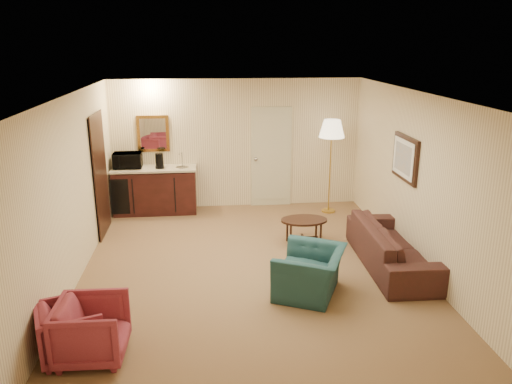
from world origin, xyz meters
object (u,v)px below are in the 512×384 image
Objects in this scene: rose_chair_far at (92,327)px; microwave at (127,159)px; sofa at (393,240)px; rose_chair_near at (70,328)px; coffee_table at (304,232)px; waste_bin at (189,205)px; wetbar_cabinet at (155,190)px; coffee_maker at (159,161)px; floor_lamp at (330,167)px; teal_armchair at (310,265)px.

microwave reaches higher than rose_chair_far.
sofa is 4.47m from rose_chair_far.
rose_chair_near reaches higher than coffee_table.
rose_chair_far is 0.94× the size of coffee_table.
rose_chair_far is at bearing 116.55° from sofa.
microwave reaches higher than waste_bin.
coffee_table is at bearing 51.67° from sofa.
microwave is at bearing -19.75° from rose_chair_near.
sofa is (3.80, -2.89, -0.03)m from wetbar_cabinet.
rose_chair_near is 2.25× the size of waste_bin.
rose_chair_far is 4.90m from microwave.
rose_chair_far is at bearing -87.86° from microwave.
microwave is at bearing 147.88° from coffee_table.
coffee_table reaches higher than waste_bin.
coffee_table is 2.66× the size of coffee_maker.
microwave reaches higher than wetbar_cabinet.
floor_lamp is 3.45× the size of microwave.
microwave is (-1.15, 0.11, 0.96)m from waste_bin.
sofa is 4.07× the size of microwave.
wetbar_cabinet is 0.88× the size of floor_lamp.
waste_bin is at bearing -6.49° from microwave.
coffee_maker is at bearing 177.46° from waste_bin.
microwave is (-0.50, 0.04, 0.64)m from wetbar_cabinet.
rose_chair_near is at bearing -103.89° from waste_bin.
rose_chair_near is (-0.50, -4.72, -0.13)m from wetbar_cabinet.
microwave is (0.00, 4.76, 0.77)m from rose_chair_near.
coffee_table is at bearing -163.45° from teal_armchair.
sofa is 7.51× the size of coffee_maker.
teal_armchair reaches higher than coffee_table.
wetbar_cabinet is at bearing 178.80° from coffee_maker.
sofa is 2.28× the size of teal_armchair.
coffee_maker reaches higher than sofa.
floor_lamp is at bearing -173.07° from teal_armchair.
coffee_table is 2.65× the size of waste_bin.
coffee_maker is (0.62, -0.09, -0.04)m from microwave.
wetbar_cabinet is at bearing -25.80° from rose_chair_near.
coffee_maker is (0.62, 4.67, 0.74)m from rose_chair_near.
teal_armchair is at bearing -52.71° from microwave.
waste_bin is (-2.80, 0.25, -0.79)m from floor_lamp.
floor_lamp reaches higher than rose_chair_far.
sofa is at bearing -37.30° from wetbar_cabinet.
coffee_maker reaches higher than coffee_table.
microwave is at bearing -116.94° from teal_armchair.
teal_armchair is 3.96m from waste_bin.
coffee_table is (3.13, 2.80, -0.11)m from rose_chair_near.
floor_lamp is (3.45, -0.32, 0.47)m from wetbar_cabinet.
sofa is at bearing -39.75° from coffee_table.
coffee_maker is at bearing -27.31° from rose_chair_near.
wetbar_cabinet is 3.26m from coffee_table.
sofa is at bearing -41.88° from waste_bin.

